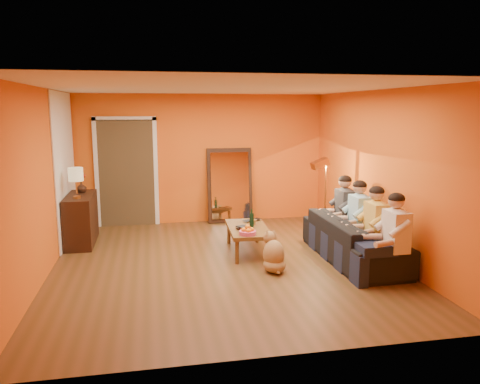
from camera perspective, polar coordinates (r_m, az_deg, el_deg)
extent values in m
cube|color=brown|center=(7.14, -2.01, -8.71)|extent=(5.00, 5.50, 0.00)
cube|color=white|center=(6.77, -2.15, 12.61)|extent=(5.00, 5.50, 0.00)
cube|color=#D16218|center=(9.54, -4.65, 4.03)|extent=(5.00, 0.00, 2.60)
cube|color=#D16218|center=(6.91, -23.02, 0.94)|extent=(0.00, 5.50, 2.60)
cube|color=#D16218|center=(7.63, 16.82, 2.11)|extent=(0.00, 5.50, 2.60)
cube|color=white|center=(8.61, -20.56, 2.77)|extent=(0.02, 1.90, 2.58)
cube|color=#3F2D19|center=(9.60, -13.62, 2.32)|extent=(1.06, 0.30, 2.10)
cube|color=white|center=(9.53, -17.08, 2.10)|extent=(0.08, 0.06, 2.20)
cube|color=white|center=(9.48, -10.21, 2.34)|extent=(0.08, 0.06, 2.20)
cube|color=white|center=(9.40, -13.93, 8.69)|extent=(1.22, 0.06, 0.08)
cube|color=black|center=(9.57, -1.26, 0.82)|extent=(0.92, 0.27, 1.51)
cube|color=white|center=(9.53, -1.21, 0.78)|extent=(0.78, 0.21, 1.35)
cube|color=black|center=(8.53, -18.79, -3.17)|extent=(0.44, 1.18, 0.85)
imported|color=black|center=(7.44, 13.67, -5.59)|extent=(2.25, 0.88, 0.66)
cylinder|color=black|center=(7.50, 1.44, -3.23)|extent=(0.07, 0.07, 0.31)
imported|color=#B27F3F|center=(7.70, 1.67, -3.71)|extent=(0.10, 0.10, 0.09)
imported|color=black|center=(7.94, 1.73, -3.53)|extent=(0.40, 0.35, 0.03)
imported|color=black|center=(7.34, -0.08, -4.66)|extent=(0.27, 0.32, 0.03)
imported|color=#9D2812|center=(7.35, -0.01, -4.47)|extent=(0.19, 0.25, 0.02)
imported|color=black|center=(7.32, -0.06, -4.37)|extent=(0.23, 0.25, 0.02)
imported|color=black|center=(8.67, -18.77, 0.53)|extent=(0.18, 0.18, 0.19)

